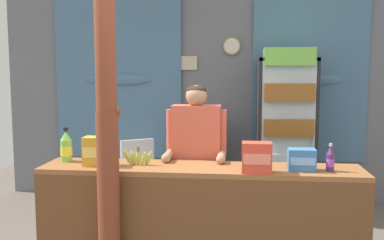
% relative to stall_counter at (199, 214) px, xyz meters
% --- Properties ---
extents(back_wall_curtained, '(5.60, 0.22, 2.85)m').
position_rel_stall_counter_xyz_m(back_wall_curtained, '(-0.05, 2.39, 0.91)').
color(back_wall_curtained, slate).
rests_on(back_wall_curtained, ground).
extents(stall_counter, '(2.63, 0.49, 0.92)m').
position_rel_stall_counter_xyz_m(stall_counter, '(0.00, 0.00, 0.00)').
color(stall_counter, '#935B33').
rests_on(stall_counter, ground).
extents(timber_post, '(0.19, 0.17, 2.80)m').
position_rel_stall_counter_xyz_m(timber_post, '(-0.67, -0.24, 0.79)').
color(timber_post, brown).
rests_on(timber_post, ground).
extents(drink_fridge, '(0.68, 0.71, 1.96)m').
position_rel_stall_counter_xyz_m(drink_fridge, '(0.86, 1.89, 0.51)').
color(drink_fridge, '#232328').
rests_on(drink_fridge, ground).
extents(bottle_shelf_rack, '(0.48, 0.28, 1.11)m').
position_rel_stall_counter_xyz_m(bottle_shelf_rack, '(-0.08, 2.08, 0.03)').
color(bottle_shelf_rack, brown).
rests_on(bottle_shelf_rack, ground).
extents(plastic_lawn_chair, '(0.61, 0.61, 0.86)m').
position_rel_stall_counter_xyz_m(plastic_lawn_chair, '(-0.86, 1.69, -0.06)').
color(plastic_lawn_chair, silver).
rests_on(plastic_lawn_chair, ground).
extents(shopkeeper, '(0.55, 0.42, 1.57)m').
position_rel_stall_counter_xyz_m(shopkeeper, '(-0.07, 0.48, 0.44)').
color(shopkeeper, '#28282D').
rests_on(shopkeeper, ground).
extents(soda_bottle_lime_soda, '(0.10, 0.10, 0.30)m').
position_rel_stall_counter_xyz_m(soda_bottle_lime_soda, '(-1.17, 0.18, 0.49)').
color(soda_bottle_lime_soda, '#75C64C').
rests_on(soda_bottle_lime_soda, stall_counter).
extents(soda_bottle_grape_soda, '(0.06, 0.06, 0.22)m').
position_rel_stall_counter_xyz_m(soda_bottle_grape_soda, '(1.02, 0.04, 0.46)').
color(soda_bottle_grape_soda, '#56286B').
rests_on(soda_bottle_grape_soda, stall_counter).
extents(snack_box_crackers, '(0.23, 0.15, 0.23)m').
position_rel_stall_counter_xyz_m(snack_box_crackers, '(0.45, -0.06, 0.48)').
color(snack_box_crackers, '#E5422D').
rests_on(snack_box_crackers, stall_counter).
extents(snack_box_biscuit, '(0.21, 0.14, 0.17)m').
position_rel_stall_counter_xyz_m(snack_box_biscuit, '(0.80, 0.05, 0.45)').
color(snack_box_biscuit, '#3D75B7').
rests_on(snack_box_biscuit, stall_counter).
extents(snack_box_choco_powder, '(0.21, 0.14, 0.24)m').
position_rel_stall_counter_xyz_m(snack_box_choco_powder, '(-0.86, 0.05, 0.48)').
color(snack_box_choco_powder, gold).
rests_on(snack_box_choco_powder, stall_counter).
extents(banana_bunch, '(0.27, 0.05, 0.16)m').
position_rel_stall_counter_xyz_m(banana_bunch, '(-0.52, 0.11, 0.43)').
color(banana_bunch, '#B7C647').
rests_on(banana_bunch, stall_counter).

